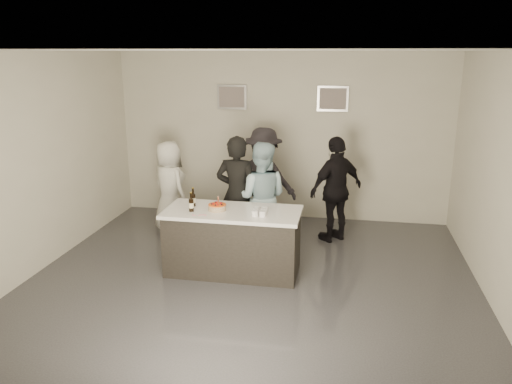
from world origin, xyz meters
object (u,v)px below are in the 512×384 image
(person_guest_right, at_px, (336,189))
(person_main_blue, at_px, (261,197))
(beer_bottle_a, at_px, (193,197))
(person_guest_back, at_px, (264,179))
(bar_counter, at_px, (233,241))
(beer_bottle_b, at_px, (191,202))
(person_main_black, at_px, (237,194))
(person_guest_left, at_px, (170,187))
(cake, at_px, (217,208))

(person_guest_right, bearing_deg, person_main_blue, -11.40)
(beer_bottle_a, bearing_deg, person_main_blue, 42.41)
(person_main_blue, xyz_separation_m, person_guest_back, (-0.13, 1.02, 0.03))
(bar_counter, xyz_separation_m, beer_bottle_b, (-0.54, -0.14, 0.58))
(bar_counter, bearing_deg, person_main_black, 98.03)
(person_guest_right, bearing_deg, bar_counter, 6.15)
(person_guest_left, relative_size, person_guest_back, 0.89)
(cake, height_order, person_guest_left, person_guest_left)
(person_main_blue, height_order, person_guest_left, person_main_blue)
(person_main_black, bearing_deg, cake, 87.39)
(cake, distance_m, person_main_black, 0.82)
(person_main_black, xyz_separation_m, person_guest_right, (1.47, 0.73, -0.04))
(beer_bottle_a, xyz_separation_m, person_guest_left, (-0.84, 1.33, -0.25))
(person_main_blue, distance_m, person_guest_left, 1.77)
(beer_bottle_a, height_order, person_guest_right, person_guest_right)
(beer_bottle_a, distance_m, person_guest_right, 2.41)
(beer_bottle_a, relative_size, person_main_blue, 0.15)
(beer_bottle_b, xyz_separation_m, person_guest_right, (1.89, 1.65, -0.17))
(cake, bearing_deg, beer_bottle_b, -161.06)
(bar_counter, distance_m, person_guest_left, 2.04)
(person_main_blue, bearing_deg, bar_counter, 73.12)
(person_main_black, distance_m, person_guest_left, 1.47)
(person_main_blue, bearing_deg, person_guest_back, -83.63)
(person_main_black, relative_size, person_guest_left, 1.15)
(person_guest_left, distance_m, person_guest_right, 2.78)
(cake, xyz_separation_m, person_main_blue, (0.45, 0.88, -0.08))
(person_main_blue, height_order, person_guest_right, person_guest_right)
(person_main_blue, distance_m, person_guest_right, 1.29)
(bar_counter, xyz_separation_m, cake, (-0.21, -0.03, 0.49))
(beer_bottle_a, height_order, beer_bottle_b, same)
(beer_bottle_a, bearing_deg, beer_bottle_b, -78.54)
(bar_counter, xyz_separation_m, person_guest_left, (-1.43, 1.42, 0.33))
(bar_counter, relative_size, beer_bottle_b, 7.15)
(beer_bottle_a, relative_size, person_guest_left, 0.17)
(beer_bottle_b, relative_size, person_guest_left, 0.17)
(cake, height_order, person_guest_back, person_guest_back)
(beer_bottle_a, bearing_deg, person_guest_right, 36.03)
(cake, relative_size, person_guest_back, 0.14)
(beer_bottle_a, height_order, person_main_blue, person_main_blue)
(beer_bottle_a, bearing_deg, bar_counter, -9.24)
(beer_bottle_b, xyz_separation_m, person_guest_back, (0.65, 2.01, -0.15))
(beer_bottle_a, height_order, person_main_black, person_main_black)
(beer_bottle_b, distance_m, person_guest_back, 2.12)
(beer_bottle_a, relative_size, beer_bottle_b, 1.00)
(beer_bottle_b, distance_m, person_main_black, 1.03)
(person_main_blue, relative_size, person_guest_left, 1.09)
(bar_counter, bearing_deg, person_guest_right, 48.04)
(person_main_blue, xyz_separation_m, person_guest_left, (-1.67, 0.57, -0.07))
(beer_bottle_b, height_order, person_guest_back, person_guest_back)
(bar_counter, distance_m, beer_bottle_b, 0.80)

